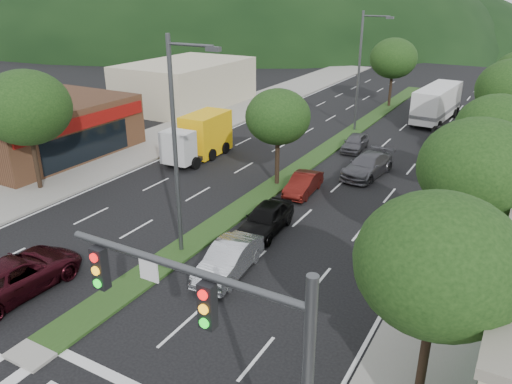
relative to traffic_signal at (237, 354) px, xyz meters
The scene contains 25 objects.
ground 10.27m from the traffic_signal, behind, with size 160.00×160.00×0.00m, color black.
sidewalk_right 27.15m from the traffic_signal, 82.55° to the left, with size 5.00×90.00×0.15m, color gray.
sidewalk_left 34.79m from the traffic_signal, 129.70° to the left, with size 6.00×90.00×0.15m, color gray.
median 31.23m from the traffic_signal, 107.00° to the left, with size 1.60×56.00×0.12m, color #1F3914.
traffic_signal is the anchor object (origin of this frame).
shop_left 32.19m from the traffic_signal, 148.97° to the left, with size 10.15×12.00×4.00m.
bldg_left_far 45.32m from the traffic_signal, 128.26° to the left, with size 9.00×14.00×4.60m, color #BEB197.
hill_far 142.79m from the traffic_signal, 128.60° to the left, with size 176.00×132.00×82.00m, color black.
tree_r_a 6.29m from the traffic_signal, 61.80° to the left, with size 4.60×4.60×6.63m.
tree_r_b 13.87m from the traffic_signal, 77.63° to the left, with size 4.80×4.80×6.94m.
tree_r_c 21.74m from the traffic_signal, 82.15° to the left, with size 4.40×4.40×6.48m.
tree_med_near 21.53m from the traffic_signal, 114.80° to the left, with size 4.00×4.00×6.02m.
tree_med_far 46.43m from the traffic_signal, 101.22° to the left, with size 4.80×4.80×6.94m.
tree_l_a 24.43m from the traffic_signal, 151.81° to the left, with size 5.20×5.20×7.25m.
streetlight_near 13.03m from the traffic_signal, 132.77° to the left, with size 2.60×0.25×10.00m.
streetlight_mid 35.66m from the traffic_signal, 104.33° to the left, with size 2.60×0.25×10.00m.
sedan_silver 11.44m from the traffic_signal, 123.72° to the left, with size 1.51×4.34×1.43m, color #B2B4BA.
suv_maroon 13.87m from the traffic_signal, 164.58° to the left, with size 2.53×5.49×1.53m, color black.
car_queue_a 15.36m from the traffic_signal, 115.98° to the left, with size 1.75×4.36×1.48m, color black.
car_queue_b 24.74m from the traffic_signal, 100.70° to the left, with size 2.03×5.00×1.45m, color #4E4E53.
car_queue_c 20.63m from the traffic_signal, 110.10° to the left, with size 1.33×3.82×1.26m, color #51110D.
car_queue_d 34.26m from the traffic_signal, 92.43° to the left, with size 2.21×4.78×1.33m, color black.
car_queue_e 30.12m from the traffic_signal, 103.76° to the left, with size 1.51×3.75×1.28m, color #4D4C51.
box_truck 27.50m from the traffic_signal, 127.18° to the left, with size 2.71×6.46×3.14m.
motorhome 41.74m from the traffic_signal, 94.86° to the left, with size 3.26×8.67×3.26m.
Camera 1 is at (13.44, -8.58, 11.69)m, focal length 35.00 mm.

